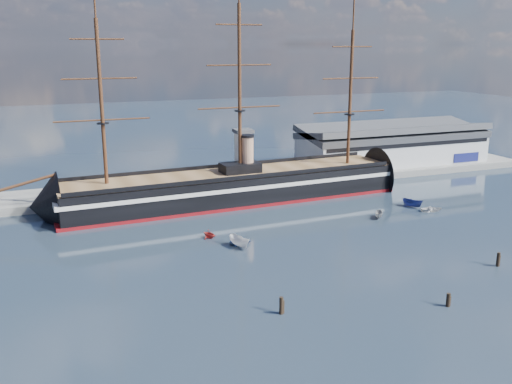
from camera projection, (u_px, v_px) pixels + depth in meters
name	position (u px, v px, depth m)	size (l,w,h in m)	color
ground	(280.00, 221.00, 133.33)	(600.00, 600.00, 0.00)	#1F3142
quay	(262.00, 183.00, 169.30)	(180.00, 18.00, 2.00)	slate
warehouse	(393.00, 145.00, 187.79)	(63.00, 21.00, 11.60)	#B7BABC
quay_tower	(243.00, 155.00, 161.68)	(5.00, 5.00, 15.00)	silver
warship	(227.00, 187.00, 148.11)	(113.24, 20.44, 53.94)	black
motorboat_a	(240.00, 247.00, 116.04)	(7.23, 2.65, 2.89)	silver
motorboat_b	(241.00, 244.00, 117.94)	(2.81, 1.12, 1.31)	navy
motorboat_c	(379.00, 218.00, 135.49)	(5.16, 1.89, 2.06)	gray
motorboat_d	(209.00, 238.00, 121.80)	(5.59, 2.42, 2.05)	#A12623
motorboat_e	(432.00, 211.00, 141.21)	(3.32, 1.33, 1.55)	silver
motorboat_f	(412.00, 207.00, 144.78)	(6.45, 2.37, 2.58)	navy
piling_near_left	(281.00, 314.00, 87.43)	(0.64, 0.64, 3.50)	black
piling_near_mid	(448.00, 306.00, 89.94)	(0.64, 0.64, 2.93)	black
piling_near_right	(497.00, 266.00, 106.19)	(0.64, 0.64, 3.41)	black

